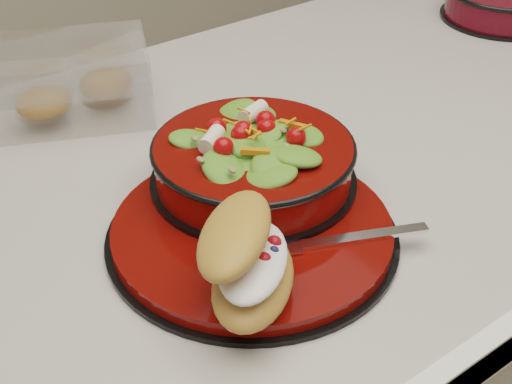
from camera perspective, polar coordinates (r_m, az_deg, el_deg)
island_counter at (r=1.25m, az=6.69°, el=-12.12°), size 1.24×0.74×0.90m
dinner_plate at (r=0.74m, az=-0.22°, el=-3.14°), size 0.30×0.30×0.02m
salad_bowl at (r=0.77m, az=-0.22°, el=2.97°), size 0.23×0.23×0.10m
croissant at (r=0.63m, az=-0.56°, el=-5.42°), size 0.14×0.15×0.08m
fork at (r=0.71m, az=6.56°, el=-3.83°), size 0.17×0.09×0.00m
pastry_box at (r=0.98m, az=-14.36°, el=8.56°), size 0.24×0.21×0.09m
extra_bowl at (r=1.33m, az=19.19°, el=14.17°), size 0.21×0.21×0.05m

